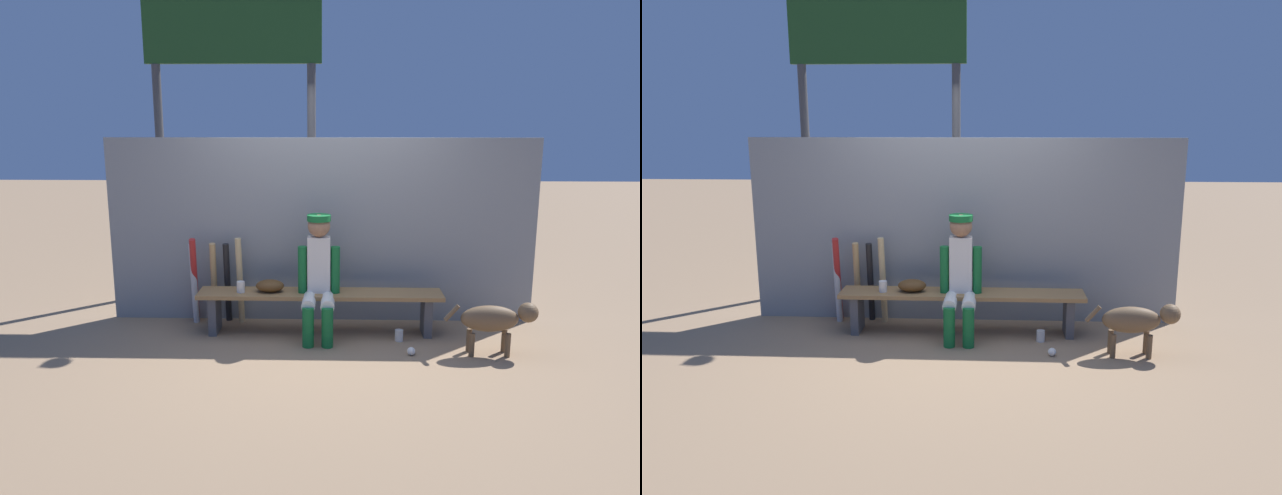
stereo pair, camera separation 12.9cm
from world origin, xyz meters
TOP-DOWN VIEW (x-y plane):
  - ground_plane at (0.00, 0.00)m, footprint 30.00×30.00m
  - chainlink_fence at (0.00, 0.42)m, footprint 4.42×0.03m
  - dugout_bench at (0.00, 0.00)m, footprint 2.41×0.36m
  - player_seated at (-0.01, -0.10)m, footprint 0.41×0.55m
  - baseball_glove at (-0.50, 0.00)m, footprint 0.28×0.20m
  - bat_wood_natural at (-0.84, 0.26)m, footprint 0.08×0.14m
  - bat_aluminum_black at (-0.97, 0.31)m, footprint 0.07×0.16m
  - bat_wood_tan at (-1.12, 0.32)m, footprint 0.10×0.22m
  - bat_aluminum_silver at (-1.31, 0.25)m, footprint 0.08×0.13m
  - bat_aluminum_red at (-1.31, 0.26)m, footprint 0.11×0.28m
  - baseball at (0.84, -0.56)m, footprint 0.07×0.07m
  - cup_on_ground at (0.77, -0.20)m, footprint 0.08×0.08m
  - cup_on_bench at (-0.78, -0.03)m, footprint 0.08×0.08m
  - scoreboard at (-0.98, 1.39)m, footprint 2.30×0.27m
  - dog at (1.60, -0.51)m, footprint 0.84×0.20m

SIDE VIEW (x-z plane):
  - ground_plane at x=0.00m, z-range 0.00..0.00m
  - baseball at x=0.84m, z-range 0.00..0.07m
  - cup_on_ground at x=0.77m, z-range 0.00..0.11m
  - dugout_bench at x=0.00m, z-range 0.12..0.54m
  - dog at x=1.60m, z-range 0.09..0.58m
  - bat_aluminum_black at x=-0.97m, z-range 0.00..0.85m
  - bat_aluminum_silver at x=-1.31m, z-range 0.00..0.86m
  - bat_wood_tan at x=-1.12m, z-range 0.00..0.86m
  - bat_wood_natural at x=-0.84m, z-range 0.00..0.92m
  - bat_aluminum_red at x=-1.31m, z-range 0.00..0.92m
  - cup_on_bench at x=-0.78m, z-range 0.42..0.53m
  - baseball_glove at x=-0.50m, z-range 0.42..0.54m
  - player_seated at x=-0.01m, z-range 0.04..1.24m
  - chainlink_fence at x=0.00m, z-range 0.00..1.91m
  - scoreboard at x=-0.98m, z-range 0.80..4.63m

